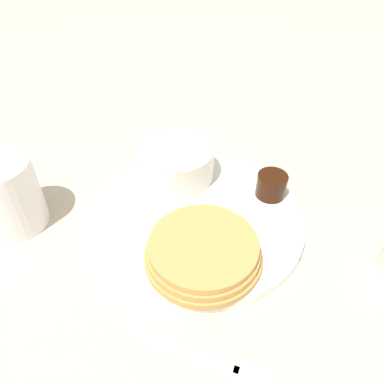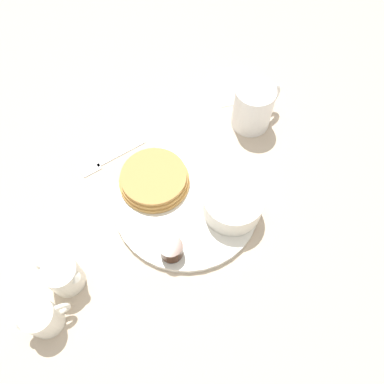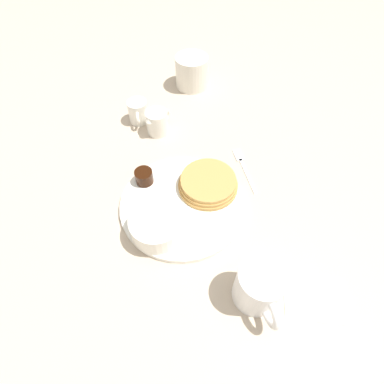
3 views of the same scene
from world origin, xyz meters
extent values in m
plane|color=#C6B299|center=(0.00, 0.00, 0.00)|extent=(4.00, 4.00, 0.00)
cylinder|color=white|center=(0.00, 0.00, 0.01)|extent=(0.27, 0.27, 0.01)
cylinder|color=tan|center=(0.05, 0.05, 0.02)|extent=(0.13, 0.13, 0.01)
cylinder|color=tan|center=(0.05, 0.05, 0.03)|extent=(0.13, 0.13, 0.01)
cylinder|color=tan|center=(0.05, 0.05, 0.03)|extent=(0.12, 0.12, 0.01)
cylinder|color=white|center=(-0.04, -0.07, 0.04)|extent=(0.11, 0.11, 0.05)
cylinder|color=white|center=(-0.04, -0.07, 0.05)|extent=(0.09, 0.09, 0.01)
cylinder|color=black|center=(-0.09, 0.05, 0.03)|extent=(0.04, 0.04, 0.03)
cylinder|color=white|center=(-0.06, -0.08, 0.03)|extent=(0.05, 0.05, 0.03)
sphere|color=white|center=(-0.06, -0.08, 0.04)|extent=(0.03, 0.03, 0.03)
cylinder|color=white|center=(0.16, -0.17, 0.05)|extent=(0.08, 0.08, 0.09)
torus|color=white|center=(0.17, -0.21, 0.05)|extent=(0.03, 0.06, 0.06)
cylinder|color=white|center=(-0.10, 0.22, 0.03)|extent=(0.06, 0.06, 0.06)
torus|color=white|center=(-0.08, 0.25, 0.03)|extent=(0.03, 0.03, 0.04)
cone|color=white|center=(-0.11, 0.20, 0.06)|extent=(0.02, 0.02, 0.01)
cylinder|color=white|center=(-0.16, 0.26, 0.03)|extent=(0.05, 0.05, 0.06)
torus|color=white|center=(-0.15, 0.23, 0.03)|extent=(0.01, 0.03, 0.03)
cone|color=white|center=(-0.16, 0.28, 0.06)|extent=(0.02, 0.02, 0.01)
cube|color=silver|center=(0.14, 0.10, 0.00)|extent=(0.05, 0.10, 0.00)
cube|color=silver|center=(0.11, 0.17, 0.00)|extent=(0.03, 0.04, 0.00)
cube|color=white|center=(0.26, -0.16, 0.00)|extent=(0.11, 0.08, 0.00)
camera|label=1|loc=(0.26, 0.22, 0.35)|focal=35.00mm
camera|label=2|loc=(-0.31, 0.06, 0.62)|focal=35.00mm
camera|label=3|loc=(0.07, -0.35, 0.54)|focal=28.00mm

